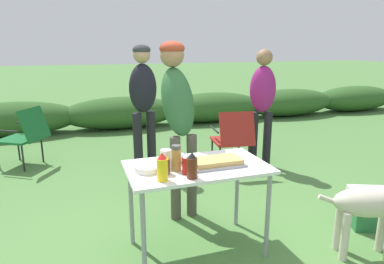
{
  "coord_description": "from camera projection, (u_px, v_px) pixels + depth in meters",
  "views": [
    {
      "loc": [
        -0.86,
        -2.38,
        1.65
      ],
      "look_at": [
        0.12,
        0.47,
        0.89
      ],
      "focal_mm": 32.0,
      "sensor_mm": 36.0,
      "label": 1
    }
  ],
  "objects": [
    {
      "name": "food_tray",
      "position": [
        216.0,
        162.0,
        2.67
      ],
      "size": [
        0.43,
        0.24,
        0.06
      ],
      "color": "#9E9EA3",
      "rests_on": "folding_table"
    },
    {
      "name": "camp_chair_near_hedge",
      "position": [
        25.0,
        134.0,
        4.72
      ],
      "size": [
        0.74,
        0.7,
        0.83
      ],
      "rotation": [
        0.0,
        0.0,
        1.01
      ],
      "color": "#19602D",
      "rests_on": "ground"
    },
    {
      "name": "mustard_bottle",
      "position": [
        162.0,
        167.0,
        2.36
      ],
      "size": [
        0.08,
        0.08,
        0.2
      ],
      "color": "yellow",
      "rests_on": "folding_table"
    },
    {
      "name": "spice_jar",
      "position": [
        176.0,
        158.0,
        2.55
      ],
      "size": [
        0.08,
        0.08,
        0.2
      ],
      "color": "#B2893D",
      "rests_on": "folding_table"
    },
    {
      "name": "folding_table",
      "position": [
        197.0,
        175.0,
        2.69
      ],
      "size": [
        1.1,
        0.64,
        0.74
      ],
      "color": "white",
      "rests_on": "ground"
    },
    {
      "name": "shrub_hedge",
      "position": [
        121.0,
        113.0,
        6.99
      ],
      "size": [
        14.4,
        0.9,
        0.64
      ],
      "color": "#2D5623",
      "rests_on": "ground"
    },
    {
      "name": "standing_person_in_red_jacket",
      "position": [
        143.0,
        95.0,
        4.48
      ],
      "size": [
        0.45,
        0.39,
        1.66
      ],
      "rotation": [
        0.0,
        0.0,
        0.35
      ],
      "color": "black",
      "rests_on": "ground"
    },
    {
      "name": "cooler_box",
      "position": [
        377.0,
        208.0,
        3.2
      ],
      "size": [
        0.57,
        0.48,
        0.34
      ],
      "rotation": [
        0.0,
        0.0,
        2.74
      ],
      "color": "#286B3D",
      "rests_on": "ground"
    },
    {
      "name": "standing_person_with_beanie",
      "position": [
        178.0,
        105.0,
        3.25
      ],
      "size": [
        0.36,
        0.49,
        1.7
      ],
      "rotation": [
        0.0,
        0.0,
        0.12
      ],
      "color": "#4C473D",
      "rests_on": "ground"
    },
    {
      "name": "ketchup_bottle",
      "position": [
        187.0,
        164.0,
        2.49
      ],
      "size": [
        0.07,
        0.07,
        0.16
      ],
      "color": "red",
      "rests_on": "folding_table"
    },
    {
      "name": "bbq_sauce_bottle",
      "position": [
        192.0,
        166.0,
        2.4
      ],
      "size": [
        0.08,
        0.08,
        0.19
      ],
      "color": "#562314",
      "rests_on": "folding_table"
    },
    {
      "name": "paper_cup_stack",
      "position": [
        166.0,
        158.0,
        2.62
      ],
      "size": [
        0.08,
        0.08,
        0.14
      ],
      "primitive_type": "cylinder",
      "color": "white",
      "rests_on": "folding_table"
    },
    {
      "name": "beer_bottle",
      "position": [
        165.0,
        165.0,
        2.49
      ],
      "size": [
        0.08,
        0.08,
        0.14
      ],
      "color": "brown",
      "rests_on": "folding_table"
    },
    {
      "name": "dog",
      "position": [
        374.0,
        206.0,
        2.67
      ],
      "size": [
        0.8,
        0.43,
        0.64
      ],
      "rotation": [
        0.0,
        0.0,
        -1.97
      ],
      "color": "beige",
      "rests_on": "ground"
    },
    {
      "name": "ground_plane",
      "position": [
        197.0,
        249.0,
        2.85
      ],
      "size": [
        60.0,
        60.0,
        0.0
      ],
      "primitive_type": "plane",
      "color": "#4C7A3D"
    },
    {
      "name": "standing_person_in_gray_fleece",
      "position": [
        262.0,
        98.0,
        4.6
      ],
      "size": [
        0.41,
        0.34,
        1.61
      ],
      "rotation": [
        0.0,
        0.0,
        -0.29
      ],
      "color": "black",
      "rests_on": "ground"
    },
    {
      "name": "plate_stack",
      "position": [
        148.0,
        168.0,
        2.55
      ],
      "size": [
        0.21,
        0.21,
        0.05
      ],
      "primitive_type": "cylinder",
      "color": "white",
      "rests_on": "folding_table"
    },
    {
      "name": "mixing_bowl",
      "position": [
        175.0,
        157.0,
        2.75
      ],
      "size": [
        0.2,
        0.2,
        0.08
      ],
      "primitive_type": "ellipsoid",
      "color": "#99B2CC",
      "rests_on": "folding_table"
    },
    {
      "name": "camp_chair_green_behind_table",
      "position": [
        233.0,
        137.0,
        4.56
      ],
      "size": [
        0.54,
        0.64,
        0.83
      ],
      "rotation": [
        0.0,
        0.0,
        -0.13
      ],
      "color": "maroon",
      "rests_on": "ground"
    }
  ]
}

